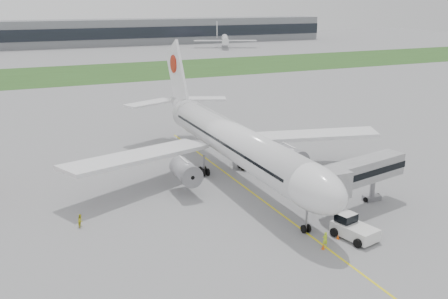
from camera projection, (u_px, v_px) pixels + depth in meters
name	position (u px, v px, depth m)	size (l,w,h in m)	color
ground	(245.00, 187.00, 67.76)	(600.00, 600.00, 0.00)	gray
apron_markings	(262.00, 200.00, 63.39)	(70.00, 70.00, 0.04)	yellow
grass_strip	(91.00, 73.00, 172.69)	(600.00, 50.00, 0.02)	#2A4D1D
terminal_building	(54.00, 34.00, 266.74)	(320.00, 22.30, 14.00)	gray
airliner	(230.00, 139.00, 70.39)	(48.13, 53.95, 17.88)	white
pushback_tug	(352.00, 227.00, 53.30)	(4.03, 5.20, 2.42)	silver
jet_bridge	(360.00, 173.00, 59.77)	(13.20, 6.21, 6.18)	#A6A6A8
safety_cone_left	(323.00, 247.00, 50.89)	(0.38, 0.38, 0.52)	#DE500B
safety_cone_right	(338.00, 237.00, 53.08)	(0.35, 0.35, 0.48)	#DE500B
ground_crew_near	(325.00, 239.00, 51.25)	(0.60, 0.40, 1.65)	#C6F428
ground_crew_far	(81.00, 220.00, 55.80)	(0.74, 0.57, 1.52)	gold
distant_aircraft_right	(225.00, 48.00, 265.16)	(33.15, 29.25, 12.68)	white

